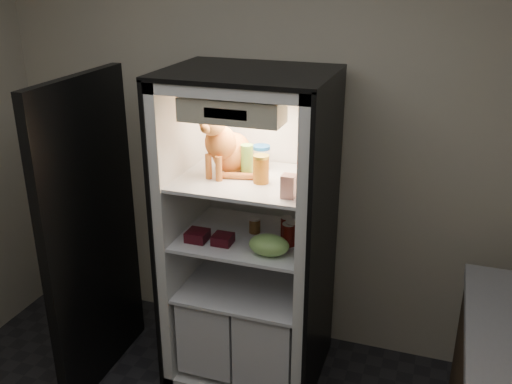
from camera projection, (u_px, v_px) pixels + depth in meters
room_shell at (110, 217)px, 1.86m from camera, size 3.60×3.60×3.60m
refrigerator at (251, 253)px, 3.38m from camera, size 0.90×0.72×1.88m
fridge_door at (92, 239)px, 3.28m from camera, size 0.08×0.87×1.85m
tabby_cat at (226, 146)px, 3.15m from camera, size 0.36×0.42×0.43m
parmesan_shaker at (247, 161)px, 3.13m from camera, size 0.07×0.07×0.18m
mayo_tub at (261, 157)px, 3.25m from camera, size 0.10×0.10×0.14m
salsa_jar at (261, 169)px, 3.04m from camera, size 0.09×0.09×0.15m
pepper_jar at (307, 160)px, 3.13m from camera, size 0.11×0.11×0.19m
cream_carton at (289, 186)px, 2.85m from camera, size 0.07×0.07×0.12m
soda_can_a at (286, 227)px, 3.23m from camera, size 0.07×0.07×0.12m
soda_can_b at (292, 233)px, 3.14m from camera, size 0.07×0.07×0.14m
soda_can_c at (289, 234)px, 3.13m from camera, size 0.07×0.07×0.13m
condiment_jar at (255, 225)px, 3.28m from camera, size 0.07×0.07×0.09m
grape_bag at (269, 245)px, 3.03m from camera, size 0.22×0.16×0.11m
berry_box_left at (197, 236)px, 3.19m from camera, size 0.12×0.12×0.06m
berry_box_right at (223, 239)px, 3.16m from camera, size 0.11×0.11×0.05m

